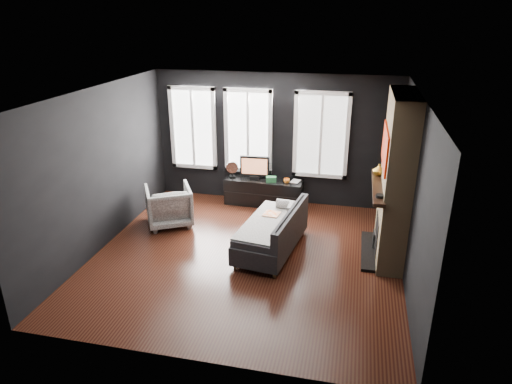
% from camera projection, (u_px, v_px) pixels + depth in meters
% --- Properties ---
extents(floor, '(5.00, 5.00, 0.00)m').
position_uv_depth(floor, '(246.00, 256.00, 7.62)').
color(floor, black).
rests_on(floor, ground).
extents(ceiling, '(5.00, 5.00, 0.00)m').
position_uv_depth(ceiling, '(245.00, 93.00, 6.61)').
color(ceiling, white).
rests_on(ceiling, ground).
extents(wall_back, '(5.00, 0.02, 2.70)m').
position_uv_depth(wall_back, '(275.00, 139.00, 9.38)').
color(wall_back, black).
rests_on(wall_back, ground).
extents(wall_left, '(0.02, 5.00, 2.70)m').
position_uv_depth(wall_left, '(101.00, 169.00, 7.62)').
color(wall_left, black).
rests_on(wall_left, ground).
extents(wall_right, '(0.02, 5.00, 2.70)m').
position_uv_depth(wall_right, '(413.00, 194.00, 6.61)').
color(wall_right, black).
rests_on(wall_right, ground).
extents(windows, '(4.00, 0.16, 1.76)m').
position_uv_depth(windows, '(253.00, 88.00, 9.05)').
color(windows, white).
rests_on(windows, wall_back).
extents(fireplace, '(0.70, 1.62, 2.70)m').
position_uv_depth(fireplace, '(396.00, 179.00, 7.19)').
color(fireplace, '#93724C').
rests_on(fireplace, floor).
extents(sofa, '(1.14, 1.89, 0.77)m').
position_uv_depth(sofa, '(271.00, 229.00, 7.69)').
color(sofa, black).
rests_on(sofa, floor).
extents(stripe_pillow, '(0.08, 0.29, 0.29)m').
position_uv_depth(stripe_pillow, '(290.00, 212.00, 7.94)').
color(stripe_pillow, gray).
rests_on(stripe_pillow, sofa).
extents(armchair, '(1.08, 1.06, 0.83)m').
position_uv_depth(armchair, '(169.00, 204.00, 8.63)').
color(armchair, silver).
rests_on(armchair, floor).
extents(media_console, '(1.63, 0.57, 0.55)m').
position_uv_depth(media_console, '(264.00, 192.00, 9.58)').
color(media_console, black).
rests_on(media_console, floor).
extents(monitor, '(0.62, 0.16, 0.55)m').
position_uv_depth(monitor, '(255.00, 166.00, 9.42)').
color(monitor, black).
rests_on(monitor, media_console).
extents(desk_fan, '(0.29, 0.29, 0.36)m').
position_uv_depth(desk_fan, '(232.00, 169.00, 9.54)').
color(desk_fan, gray).
rests_on(desk_fan, media_console).
extents(mug, '(0.14, 0.12, 0.12)m').
position_uv_depth(mug, '(287.00, 180.00, 9.26)').
color(mug, orange).
rests_on(mug, media_console).
extents(book, '(0.17, 0.05, 0.23)m').
position_uv_depth(book, '(292.00, 176.00, 9.34)').
color(book, '#B8A793').
rests_on(book, media_console).
extents(storage_box, '(0.22, 0.16, 0.11)m').
position_uv_depth(storage_box, '(271.00, 179.00, 9.33)').
color(storage_box, '#246636').
rests_on(storage_box, media_console).
extents(mantel_vase, '(0.24, 0.25, 0.19)m').
position_uv_depth(mantel_vase, '(379.00, 170.00, 7.66)').
color(mantel_vase, gold).
rests_on(mantel_vase, fireplace).
extents(mantel_clock, '(0.17, 0.17, 0.04)m').
position_uv_depth(mantel_clock, '(380.00, 196.00, 6.78)').
color(mantel_clock, black).
rests_on(mantel_clock, fireplace).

